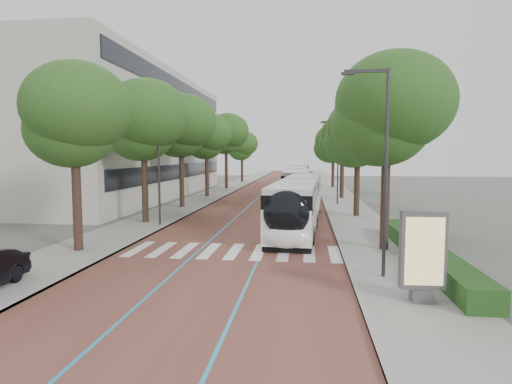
# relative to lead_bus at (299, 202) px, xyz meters

# --- Properties ---
(ground) EXTENTS (160.00, 160.00, 0.00)m
(ground) POSITION_rel_lead_bus_xyz_m (-3.29, -9.19, -1.63)
(ground) COLOR #51544C
(ground) RESTS_ON ground
(road) EXTENTS (11.00, 140.00, 0.02)m
(road) POSITION_rel_lead_bus_xyz_m (-3.29, 30.81, -1.62)
(road) COLOR brown
(road) RESTS_ON ground
(sidewalk_left) EXTENTS (4.00, 140.00, 0.12)m
(sidewalk_left) POSITION_rel_lead_bus_xyz_m (-10.79, 30.81, -1.57)
(sidewalk_left) COLOR gray
(sidewalk_left) RESTS_ON ground
(sidewalk_right) EXTENTS (4.00, 140.00, 0.12)m
(sidewalk_right) POSITION_rel_lead_bus_xyz_m (4.21, 30.81, -1.57)
(sidewalk_right) COLOR gray
(sidewalk_right) RESTS_ON ground
(kerb_left) EXTENTS (0.20, 140.00, 0.14)m
(kerb_left) POSITION_rel_lead_bus_xyz_m (-8.89, 30.81, -1.57)
(kerb_left) COLOR gray
(kerb_left) RESTS_ON ground
(kerb_right) EXTENTS (0.20, 140.00, 0.14)m
(kerb_right) POSITION_rel_lead_bus_xyz_m (2.31, 30.81, -1.57)
(kerb_right) COLOR gray
(kerb_right) RESTS_ON ground
(zebra_crossing) EXTENTS (10.55, 3.60, 0.01)m
(zebra_crossing) POSITION_rel_lead_bus_xyz_m (-3.09, -8.19, -1.60)
(zebra_crossing) COLOR silver
(zebra_crossing) RESTS_ON ground
(lane_line_left) EXTENTS (0.12, 126.00, 0.01)m
(lane_line_left) POSITION_rel_lead_bus_xyz_m (-4.89, 30.81, -1.60)
(lane_line_left) COLOR teal
(lane_line_left) RESTS_ON road
(lane_line_right) EXTENTS (0.12, 126.00, 0.01)m
(lane_line_right) POSITION_rel_lead_bus_xyz_m (-1.69, 30.81, -1.60)
(lane_line_right) COLOR teal
(lane_line_right) RESTS_ON road
(office_building) EXTENTS (18.11, 40.00, 14.00)m
(office_building) POSITION_rel_lead_bus_xyz_m (-22.77, 18.81, 5.37)
(office_building) COLOR #B9B7AB
(office_building) RESTS_ON ground
(hedge) EXTENTS (1.20, 14.00, 0.80)m
(hedge) POSITION_rel_lead_bus_xyz_m (5.81, -9.19, -1.11)
(hedge) COLOR #1C3E15
(hedge) RESTS_ON sidewalk_right
(streetlight_near) EXTENTS (1.82, 0.20, 8.00)m
(streetlight_near) POSITION_rel_lead_bus_xyz_m (3.32, -12.19, 3.19)
(streetlight_near) COLOR #2E2F31
(streetlight_near) RESTS_ON sidewalk_right
(streetlight_far) EXTENTS (1.82, 0.20, 8.00)m
(streetlight_far) POSITION_rel_lead_bus_xyz_m (3.32, 12.81, 3.19)
(streetlight_far) COLOR #2E2F31
(streetlight_far) RESTS_ON sidewalk_right
(lamp_post_left) EXTENTS (0.14, 0.14, 8.00)m
(lamp_post_left) POSITION_rel_lead_bus_xyz_m (-9.39, -1.19, 2.49)
(lamp_post_left) COLOR #2E2F31
(lamp_post_left) RESTS_ON sidewalk_left
(trees_left) EXTENTS (5.94, 60.15, 10.09)m
(trees_left) POSITION_rel_lead_bus_xyz_m (-10.79, 15.54, 5.31)
(trees_left) COLOR black
(trees_left) RESTS_ON ground
(trees_right) EXTENTS (6.03, 47.89, 9.28)m
(trees_right) POSITION_rel_lead_bus_xyz_m (4.41, 13.69, 4.84)
(trees_right) COLOR black
(trees_right) RESTS_ON ground
(lead_bus) EXTENTS (3.53, 18.51, 3.20)m
(lead_bus) POSITION_rel_lead_bus_xyz_m (0.00, 0.00, 0.00)
(lead_bus) COLOR black
(lead_bus) RESTS_ON ground
(bus_queued_0) EXTENTS (2.81, 12.45, 3.20)m
(bus_queued_0) POSITION_rel_lead_bus_xyz_m (-0.49, 16.18, -0.00)
(bus_queued_0) COLOR white
(bus_queued_0) RESTS_ON ground
(bus_queued_1) EXTENTS (2.83, 12.46, 3.20)m
(bus_queued_1) POSITION_rel_lead_bus_xyz_m (-0.63, 28.57, -0.00)
(bus_queued_1) COLOR white
(bus_queued_1) RESTS_ON ground
(bus_queued_2) EXTENTS (3.24, 12.52, 3.20)m
(bus_queued_2) POSITION_rel_lead_bus_xyz_m (-0.70, 42.71, -0.00)
(bus_queued_2) COLOR white
(bus_queued_2) RESTS_ON ground
(bus_queued_3) EXTENTS (3.05, 12.49, 3.20)m
(bus_queued_3) POSITION_rel_lead_bus_xyz_m (-0.48, 55.44, -0.00)
(bus_queued_3) COLOR white
(bus_queued_3) RESTS_ON ground
(ad_panel) EXTENTS (1.43, 0.56, 2.95)m
(ad_panel) POSITION_rel_lead_bus_xyz_m (4.21, -15.02, 0.04)
(ad_panel) COLOR #59595B
(ad_panel) RESTS_ON sidewalk_right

